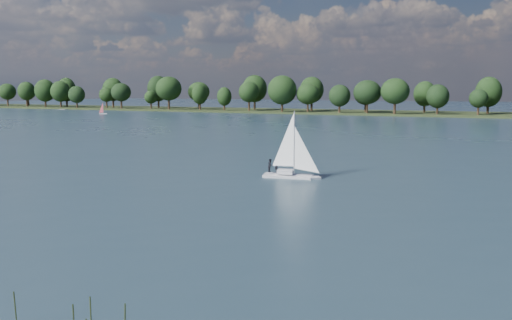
{
  "coord_description": "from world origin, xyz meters",
  "views": [
    {
      "loc": [
        29.08,
        -23.28,
        10.56
      ],
      "look_at": [
        2.16,
        34.32,
        2.5
      ],
      "focal_mm": 40.0,
      "sensor_mm": 36.0,
      "label": 1
    }
  ],
  "objects": [
    {
      "name": "dinghy_pink",
      "position": [
        -125.5,
        160.74,
        1.2
      ],
      "size": [
        3.42,
        2.42,
        5.09
      ],
      "rotation": [
        0.0,
        0.0,
        0.41
      ],
      "color": "silver",
      "rests_on": "ground"
    },
    {
      "name": "ground",
      "position": [
        0.0,
        100.0,
        0.0
      ],
      "size": [
        700.0,
        700.0,
        0.0
      ],
      "primitive_type": "plane",
      "color": "#233342",
      "rests_on": "ground"
    },
    {
      "name": "pontoon",
      "position": [
        -174.28,
        189.54,
        0.0
      ],
      "size": [
        4.16,
        2.34,
        0.5
      ],
      "primitive_type": "cube",
      "rotation": [
        0.0,
        0.0,
        0.09
      ],
      "color": "#5D5F62",
      "rests_on": "ground"
    },
    {
      "name": "sailboat",
      "position": [
        4.38,
        38.65,
        2.31
      ],
      "size": [
        6.45,
        2.49,
        8.28
      ],
      "rotation": [
        0.0,
        0.0,
        0.12
      ],
      "color": "silver",
      "rests_on": "ground"
    },
    {
      "name": "treeline",
      "position": [
        -25.71,
        208.52,
        8.17
      ],
      "size": [
        563.47,
        74.28,
        18.32
      ],
      "color": "black",
      "rests_on": "ground"
    },
    {
      "name": "far_shore",
      "position": [
        0.0,
        212.0,
        0.0
      ],
      "size": [
        660.0,
        40.0,
        1.5
      ],
      "primitive_type": "cube",
      "color": "black",
      "rests_on": "ground"
    }
  ]
}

